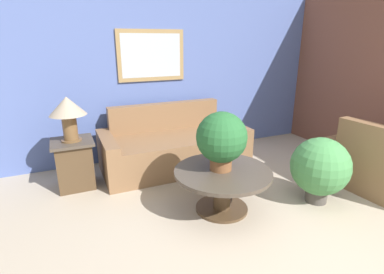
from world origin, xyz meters
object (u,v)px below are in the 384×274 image
(coffee_table, at_px, (222,181))
(side_table, at_px, (75,163))
(potted_plant_floor, at_px, (320,167))
(couch_main, at_px, (174,147))
(armchair, at_px, (378,165))
(table_lamp, at_px, (68,110))
(potted_plant_on_table, at_px, (222,139))

(coffee_table, height_order, side_table, side_table)
(potted_plant_floor, bearing_deg, coffee_table, 165.27)
(couch_main, bearing_deg, side_table, -175.80)
(side_table, bearing_deg, armchair, -24.14)
(table_lamp, bearing_deg, potted_plant_on_table, -40.43)
(couch_main, height_order, table_lamp, table_lamp)
(table_lamp, xyz_separation_m, potted_plant_floor, (2.57, -1.56, -0.58))
(coffee_table, xyz_separation_m, potted_plant_on_table, (-0.01, 0.04, 0.49))
(armchair, bearing_deg, table_lamp, 61.80)
(side_table, distance_m, potted_plant_on_table, 1.97)
(couch_main, xyz_separation_m, potted_plant_on_table, (0.05, -1.34, 0.54))
(armchair, xyz_separation_m, potted_plant_floor, (-0.99, 0.03, 0.13))
(table_lamp, xyz_separation_m, potted_plant_on_table, (1.45, -1.23, -0.18))
(couch_main, relative_size, side_table, 3.35)
(couch_main, relative_size, potted_plant_floor, 2.69)
(couch_main, relative_size, table_lamp, 3.78)
(couch_main, height_order, coffee_table, couch_main)
(couch_main, xyz_separation_m, armchair, (2.16, -1.70, 0.00))
(potted_plant_on_table, bearing_deg, couch_main, 91.97)
(table_lamp, distance_m, potted_plant_floor, 3.07)
(couch_main, xyz_separation_m, side_table, (-1.40, -0.10, 0.02))
(table_lamp, bearing_deg, couch_main, 4.20)
(armchair, bearing_deg, potted_plant_on_table, 76.21)
(armchair, distance_m, potted_plant_floor, 1.00)
(coffee_table, xyz_separation_m, potted_plant_floor, (1.12, -0.29, 0.09))
(couch_main, height_order, armchair, same)
(table_lamp, bearing_deg, potted_plant_floor, -31.31)
(couch_main, bearing_deg, armchair, -38.19)
(armchair, xyz_separation_m, coffee_table, (-2.10, 0.32, 0.05))
(coffee_table, height_order, table_lamp, table_lamp)
(armchair, bearing_deg, coffee_table, 77.18)
(couch_main, height_order, side_table, couch_main)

